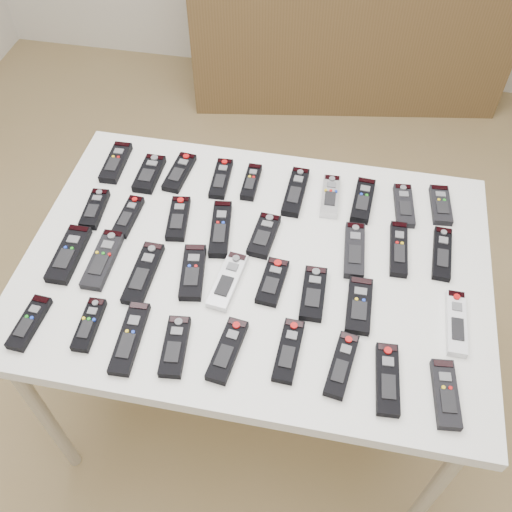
% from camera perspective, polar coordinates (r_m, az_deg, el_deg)
% --- Properties ---
extents(ground, '(4.00, 4.00, 0.00)m').
position_cam_1_polar(ground, '(2.26, 1.02, -10.31)').
color(ground, olive).
rests_on(ground, ground).
extents(table, '(1.25, 0.88, 0.78)m').
position_cam_1_polar(table, '(1.59, -0.00, -1.77)').
color(table, white).
rests_on(table, ground).
extents(sideboard, '(1.70, 0.65, 0.83)m').
position_cam_1_polar(sideboard, '(3.26, 9.47, 21.48)').
color(sideboard, brown).
rests_on(sideboard, ground).
extents(remote_0, '(0.06, 0.17, 0.02)m').
position_cam_1_polar(remote_0, '(1.85, -13.83, 9.07)').
color(remote_0, black).
rests_on(remote_0, table).
extents(remote_1, '(0.06, 0.15, 0.02)m').
position_cam_1_polar(remote_1, '(1.79, -10.62, 8.09)').
color(remote_1, black).
rests_on(remote_1, table).
extents(remote_2, '(0.07, 0.17, 0.02)m').
position_cam_1_polar(remote_2, '(1.78, -7.67, 8.28)').
color(remote_2, black).
rests_on(remote_2, table).
extents(remote_3, '(0.06, 0.16, 0.02)m').
position_cam_1_polar(remote_3, '(1.75, -3.52, 7.74)').
color(remote_3, black).
rests_on(remote_3, table).
extents(remote_4, '(0.04, 0.14, 0.02)m').
position_cam_1_polar(remote_4, '(1.73, -0.48, 7.41)').
color(remote_4, black).
rests_on(remote_4, table).
extents(remote_5, '(0.06, 0.19, 0.02)m').
position_cam_1_polar(remote_5, '(1.71, 3.98, 6.42)').
color(remote_5, black).
rests_on(remote_5, table).
extents(remote_6, '(0.06, 0.16, 0.02)m').
position_cam_1_polar(remote_6, '(1.70, 7.43, 5.94)').
color(remote_6, '#B7B7BC').
rests_on(remote_6, table).
extents(remote_7, '(0.06, 0.17, 0.02)m').
position_cam_1_polar(remote_7, '(1.71, 10.64, 5.48)').
color(remote_7, black).
rests_on(remote_7, table).
extents(remote_8, '(0.07, 0.17, 0.02)m').
position_cam_1_polar(remote_8, '(1.72, 14.58, 4.91)').
color(remote_8, black).
rests_on(remote_8, table).
extents(remote_9, '(0.07, 0.15, 0.02)m').
position_cam_1_polar(remote_9, '(1.75, 17.99, 4.88)').
color(remote_9, black).
rests_on(remote_9, table).
extents(remote_10, '(0.06, 0.15, 0.02)m').
position_cam_1_polar(remote_10, '(1.72, -15.83, 4.55)').
color(remote_10, black).
rests_on(remote_10, table).
extents(remote_11, '(0.05, 0.15, 0.02)m').
position_cam_1_polar(remote_11, '(1.67, -12.66, 3.87)').
color(remote_11, black).
rests_on(remote_11, table).
extents(remote_12, '(0.08, 0.17, 0.02)m').
position_cam_1_polar(remote_12, '(1.64, -7.78, 3.74)').
color(remote_12, black).
rests_on(remote_12, table).
extents(remote_13, '(0.08, 0.20, 0.02)m').
position_cam_1_polar(remote_13, '(1.60, -3.57, 2.72)').
color(remote_13, black).
rests_on(remote_13, table).
extents(remote_14, '(0.07, 0.15, 0.02)m').
position_cam_1_polar(remote_14, '(1.58, 0.80, 2.07)').
color(remote_14, black).
rests_on(remote_14, table).
extents(remote_15, '(0.06, 0.19, 0.02)m').
position_cam_1_polar(remote_15, '(1.57, 9.81, 0.58)').
color(remote_15, black).
rests_on(remote_15, table).
extents(remote_16, '(0.05, 0.19, 0.02)m').
position_cam_1_polar(remote_16, '(1.60, 14.07, 0.70)').
color(remote_16, black).
rests_on(remote_16, table).
extents(remote_17, '(0.05, 0.18, 0.02)m').
position_cam_1_polar(remote_17, '(1.62, 18.11, 0.24)').
color(remote_17, black).
rests_on(remote_17, table).
extents(remote_18, '(0.07, 0.19, 0.02)m').
position_cam_1_polar(remote_18, '(1.62, -18.21, 0.18)').
color(remote_18, black).
rests_on(remote_18, table).
extents(remote_19, '(0.06, 0.20, 0.02)m').
position_cam_1_polar(remote_19, '(1.58, -15.05, -0.34)').
color(remote_19, black).
rests_on(remote_19, table).
extents(remote_20, '(0.06, 0.20, 0.02)m').
position_cam_1_polar(remote_20, '(1.53, -11.20, -1.69)').
color(remote_20, black).
rests_on(remote_20, table).
extents(remote_21, '(0.09, 0.18, 0.02)m').
position_cam_1_polar(remote_21, '(1.51, -6.34, -1.61)').
color(remote_21, black).
rests_on(remote_21, table).
extents(remote_22, '(0.08, 0.19, 0.02)m').
position_cam_1_polar(remote_22, '(1.49, -2.86, -2.48)').
color(remote_22, '#B7B7BC').
rests_on(remote_22, table).
extents(remote_23, '(0.07, 0.15, 0.02)m').
position_cam_1_polar(remote_23, '(1.49, 1.66, -2.59)').
color(remote_23, black).
rests_on(remote_23, table).
extents(remote_24, '(0.06, 0.16, 0.02)m').
position_cam_1_polar(remote_24, '(1.47, 5.75, -3.74)').
color(remote_24, black).
rests_on(remote_24, table).
extents(remote_25, '(0.06, 0.16, 0.02)m').
position_cam_1_polar(remote_25, '(1.47, 10.27, -4.88)').
color(remote_25, black).
rests_on(remote_25, table).
extents(remote_26, '(0.05, 0.18, 0.02)m').
position_cam_1_polar(remote_26, '(1.50, 19.39, -6.31)').
color(remote_26, silver).
rests_on(remote_26, table).
extents(remote_27, '(0.06, 0.16, 0.02)m').
position_cam_1_polar(remote_27, '(1.52, -21.72, -6.22)').
color(remote_27, black).
rests_on(remote_27, table).
extents(remote_28, '(0.05, 0.15, 0.02)m').
position_cam_1_polar(remote_28, '(1.47, -16.35, -6.60)').
color(remote_28, black).
rests_on(remote_28, table).
extents(remote_29, '(0.06, 0.20, 0.02)m').
position_cam_1_polar(remote_29, '(1.42, -12.51, -8.00)').
color(remote_29, black).
rests_on(remote_29, table).
extents(remote_30, '(0.07, 0.16, 0.02)m').
position_cam_1_polar(remote_30, '(1.39, -8.11, -8.94)').
color(remote_30, black).
rests_on(remote_30, table).
extents(remote_31, '(0.07, 0.18, 0.02)m').
position_cam_1_polar(remote_31, '(1.37, -2.88, -9.39)').
color(remote_31, black).
rests_on(remote_31, table).
extents(remote_32, '(0.06, 0.17, 0.02)m').
position_cam_1_polar(remote_32, '(1.38, 3.28, -9.43)').
color(remote_32, black).
rests_on(remote_32, table).
extents(remote_33, '(0.07, 0.17, 0.02)m').
position_cam_1_polar(remote_33, '(1.37, 8.55, -10.72)').
color(remote_33, black).
rests_on(remote_33, table).
extents(remote_34, '(0.06, 0.18, 0.02)m').
position_cam_1_polar(remote_34, '(1.37, 13.01, -11.91)').
color(remote_34, black).
rests_on(remote_34, table).
extents(remote_35, '(0.07, 0.17, 0.02)m').
position_cam_1_polar(remote_35, '(1.39, 18.44, -12.95)').
color(remote_35, black).
rests_on(remote_35, table).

